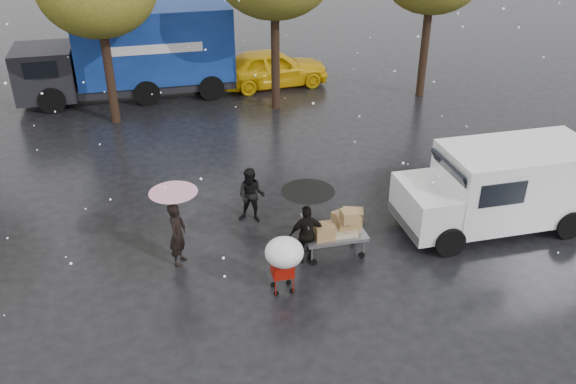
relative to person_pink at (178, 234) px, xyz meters
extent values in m
plane|color=black|center=(1.98, -0.54, -0.80)|extent=(90.00, 90.00, 0.00)
imported|color=black|center=(0.00, 0.00, 0.00)|extent=(0.60, 0.69, 1.60)
imported|color=black|center=(2.03, 1.48, -0.04)|extent=(0.91, 0.82, 1.52)
imported|color=black|center=(2.96, -0.67, -0.04)|extent=(0.89, 0.38, 1.52)
cylinder|color=#4C4C4C|center=(0.00, 0.00, 0.09)|extent=(0.02, 0.02, 1.77)
cone|color=#C25077|center=(0.00, 0.00, 0.98)|extent=(1.10, 1.10, 0.30)
sphere|color=#4C4C4C|center=(0.00, 0.00, 1.01)|extent=(0.06, 0.06, 0.06)
cylinder|color=#4C4C4C|center=(2.96, -0.67, 0.09)|extent=(0.02, 0.02, 1.77)
cone|color=black|center=(2.96, -0.67, 0.97)|extent=(1.23, 1.23, 0.30)
sphere|color=#4C4C4C|center=(2.96, -0.67, 1.00)|extent=(0.06, 0.06, 0.06)
cube|color=slate|center=(3.68, -0.54, -0.25)|extent=(1.50, 0.80, 0.08)
cylinder|color=slate|center=(2.93, -0.54, 0.00)|extent=(0.04, 0.04, 0.60)
cube|color=olive|center=(4.03, -0.44, -0.01)|extent=(0.55, 0.45, 0.40)
cube|color=olive|center=(3.38, -0.64, -0.03)|extent=(0.45, 0.40, 0.35)
cube|color=olive|center=(3.98, -0.69, 0.33)|extent=(0.40, 0.35, 0.28)
cube|color=tan|center=(3.73, -0.54, -0.15)|extent=(0.90, 0.55, 0.12)
cylinder|color=black|center=(3.08, -0.86, -0.72)|extent=(0.16, 0.05, 0.16)
cylinder|color=black|center=(3.08, -0.22, -0.72)|extent=(0.16, 0.05, 0.16)
cylinder|color=black|center=(4.28, -0.86, -0.72)|extent=(0.16, 0.05, 0.16)
cylinder|color=black|center=(4.28, -0.22, -0.72)|extent=(0.16, 0.05, 0.16)
cube|color=#A01309|center=(2.13, -1.62, -0.15)|extent=(0.47, 0.41, 0.45)
cylinder|color=#A01309|center=(2.13, -1.81, 0.22)|extent=(0.42, 0.02, 0.02)
cylinder|color=#4C4C4C|center=(2.13, -1.81, 0.15)|extent=(0.02, 0.02, 0.60)
ellipsoid|color=white|center=(2.13, -1.81, 0.35)|extent=(0.84, 0.84, 0.63)
cylinder|color=black|center=(1.95, -1.78, -0.74)|extent=(0.12, 0.04, 0.12)
cylinder|color=black|center=(1.95, -1.46, -0.74)|extent=(0.12, 0.04, 0.12)
cylinder|color=black|center=(2.31, -1.78, -0.74)|extent=(0.12, 0.04, 0.12)
cylinder|color=black|center=(2.31, -1.46, -0.74)|extent=(0.12, 0.04, 0.12)
cube|color=white|center=(8.57, -0.26, 0.45)|extent=(3.80, 2.00, 1.90)
cube|color=white|center=(6.17, -0.26, 0.05)|extent=(1.20, 1.95, 1.10)
cube|color=black|center=(6.72, -0.26, 0.90)|extent=(0.37, 1.70, 0.67)
cube|color=slate|center=(5.62, -0.26, -0.35)|extent=(0.12, 1.90, 0.25)
cylinder|color=black|center=(6.37, -1.21, -0.42)|extent=(0.76, 0.28, 0.76)
cylinder|color=black|center=(6.37, 0.69, -0.42)|extent=(0.76, 0.28, 0.76)
cylinder|color=black|center=(9.67, -1.21, -0.42)|extent=(0.76, 0.28, 0.76)
cylinder|color=black|center=(9.67, 0.69, -0.42)|extent=(0.76, 0.28, 0.76)
cube|color=navy|center=(0.19, 12.07, 1.30)|extent=(6.00, 2.50, 2.80)
cube|color=black|center=(-4.01, 12.07, 0.45)|extent=(2.20, 2.40, 1.90)
cube|color=black|center=(-0.81, 12.07, -0.25)|extent=(8.00, 2.30, 0.35)
cube|color=white|center=(0.19, 10.81, 1.40)|extent=(3.50, 0.03, 0.35)
cylinder|color=black|center=(-3.81, 10.92, -0.30)|extent=(1.00, 0.30, 1.00)
cylinder|color=black|center=(-3.81, 13.22, -0.30)|extent=(1.00, 0.30, 1.00)
cylinder|color=black|center=(2.19, 10.92, -0.30)|extent=(1.00, 0.30, 1.00)
cylinder|color=black|center=(2.19, 13.22, -0.30)|extent=(1.00, 0.30, 1.00)
cube|color=olive|center=(4.54, 0.58, -0.56)|extent=(0.63, 0.56, 0.47)
cube|color=olive|center=(4.29, 0.72, -0.62)|extent=(0.57, 0.51, 0.36)
imported|color=#EDB70C|center=(4.88, 11.96, 0.00)|extent=(4.81, 2.27, 1.59)
cylinder|color=black|center=(-1.52, 9.46, 1.44)|extent=(0.32, 0.32, 4.48)
cylinder|color=black|center=(4.48, 9.46, 1.65)|extent=(0.32, 0.32, 4.90)
cylinder|color=black|center=(10.48, 9.46, 1.51)|extent=(0.32, 0.32, 4.62)
camera|label=1|loc=(-0.33, -12.23, 7.74)|focal=38.00mm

